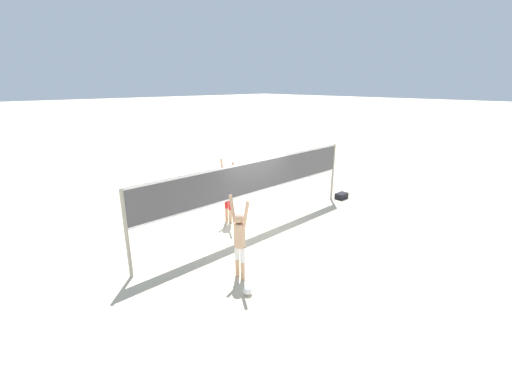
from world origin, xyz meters
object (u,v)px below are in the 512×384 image
at_px(player_spiker, 240,237).
at_px(volleyball, 248,290).
at_px(volleyball_net, 256,180).
at_px(player_blocker, 228,190).
at_px(gear_bag, 341,196).

distance_m(player_spiker, volleyball, 1.25).
bearing_deg(volleyball_net, player_spiker, -141.11).
xyz_separation_m(player_blocker, gear_bag, (5.01, -1.29, -1.05)).
relative_size(volleyball_net, gear_bag, 16.77).
xyz_separation_m(volleyball, gear_bag, (7.40, 2.32, 0.01)).
relative_size(volleyball, gear_bag, 0.41).
height_order(player_spiker, gear_bag, player_spiker).
relative_size(player_spiker, volleyball, 9.91).
bearing_deg(player_blocker, volleyball_net, 16.93).
bearing_deg(volleyball_net, player_blocker, 106.93).
xyz_separation_m(volleyball_net, player_spiker, (-2.35, -1.90, -0.57)).
xyz_separation_m(player_spiker, volleyball, (-0.35, -0.67, -1.00)).
distance_m(player_spiker, player_blocker, 3.58).
distance_m(volleyball, gear_bag, 7.75).
bearing_deg(volleyball, player_blocker, 56.58).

